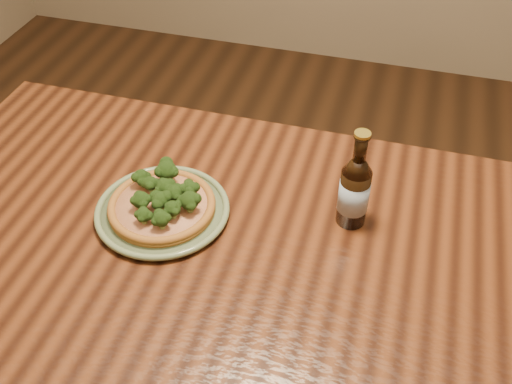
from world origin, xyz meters
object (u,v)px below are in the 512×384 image
(plate, at_px, (163,210))
(table, at_px, (262,293))
(beer_bottle, at_px, (354,190))
(pizza, at_px, (163,203))

(plate, bearing_deg, table, -16.69)
(beer_bottle, bearing_deg, table, -111.60)
(plate, height_order, beer_bottle, beer_bottle)
(plate, bearing_deg, pizza, 46.00)
(table, distance_m, pizza, 0.27)
(pizza, bearing_deg, plate, -134.00)
(plate, distance_m, pizza, 0.02)
(beer_bottle, bearing_deg, pizza, -146.74)
(table, distance_m, beer_bottle, 0.28)
(table, bearing_deg, plate, 163.31)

